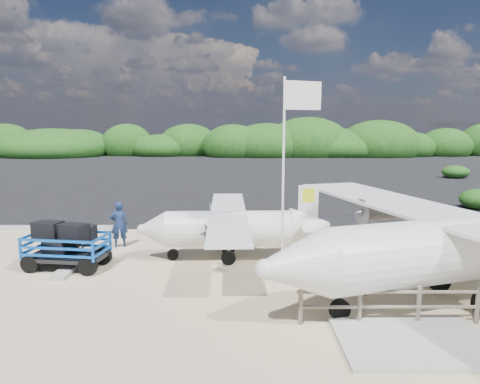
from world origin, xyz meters
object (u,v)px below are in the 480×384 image
Objects in this scene: baggage_cart at (68,268)px; crew_a at (119,224)px; signboard at (340,291)px; flagpole at (281,284)px; crew_c at (240,225)px; crew_b at (233,226)px; aircraft_small at (152,167)px; aircraft_large at (396,179)px.

baggage_cart is 3.08m from crew_a.
baggage_cart is 9.39m from signboard.
baggage_cart is 7.57m from flagpole.
baggage_cart is at bearing 52.83° from crew_a.
crew_c is at bearing 36.19° from baggage_cart.
crew_b is at bearing 38.15° from baggage_cart.
crew_b is at bearing -25.16° from crew_c.
baggage_cart is 36.75m from aircraft_small.
flagpole is at bearing 95.30° from crew_c.
crew_a reaches higher than aircraft_small.
crew_a is 34.22m from aircraft_small.
crew_c is at bearing 150.01° from crew_b.
signboard is 9.46m from crew_a.
aircraft_large is at bearing 58.24° from baggage_cart.
flagpole reaches higher than signboard.
baggage_cart is 1.53× the size of crew_a.
crew_a reaches higher than signboard.
crew_b is at bearing 108.30° from flagpole.
baggage_cart reaches higher than signboard.
crew_c is (6.11, 3.30, 0.77)m from baggage_cart.
flagpole is 39.78m from aircraft_small.
baggage_cart is 0.45× the size of flagpole.
crew_a is 1.31× the size of crew_b.
baggage_cart is at bearing 168.49° from flagpole.
signboard is at bearing -20.36° from flagpole.
baggage_cart is 0.18× the size of aircraft_large.
baggage_cart is at bearing 95.20° from aircraft_small.
crew_c is at bearing 39.26° from aircraft_large.
crew_c is at bearing 105.90° from aircraft_small.
flagpole reaches higher than aircraft_small.
signboard is 6.28m from crew_c.
crew_b is (-3.35, 5.54, 0.73)m from signboard.
crew_b is 26.48m from aircraft_large.
aircraft_large is at bearing -133.73° from crew_c.
baggage_cart is at bearing -170.63° from signboard.
signboard is (9.14, -2.15, 0.00)m from baggage_cart.
crew_a is 0.26× the size of aircraft_small.
crew_c reaches higher than baggage_cart.
flagpole reaches higher than aircraft_large.
signboard is (1.73, -0.64, 0.00)m from flagpole.
baggage_cart is 32.67m from aircraft_large.
crew_c is at bearing 141.66° from signboard.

